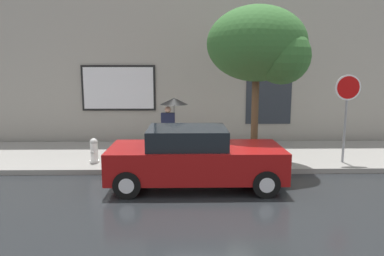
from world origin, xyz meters
TOP-DOWN VIEW (x-y plane):
  - ground_plane at (0.00, 0.00)m, footprint 60.00×60.00m
  - sidewalk at (0.00, 3.00)m, footprint 20.00×4.00m
  - building_facade at (-0.02, 5.50)m, footprint 20.00×0.67m
  - parked_car at (-0.49, 0.01)m, footprint 4.29×1.92m
  - fire_hydrant at (-3.47, 1.83)m, footprint 0.30×0.44m
  - pedestrian_with_umbrella at (-1.16, 3.12)m, footprint 0.93×0.93m
  - street_tree at (1.48, 1.67)m, footprint 2.88×2.45m
  - stop_sign at (4.06, 1.70)m, footprint 0.76×0.10m

SIDE VIEW (x-z plane):
  - ground_plane at x=0.00m, z-range 0.00..0.00m
  - sidewalk at x=0.00m, z-range 0.00..0.15m
  - fire_hydrant at x=-3.47m, z-range 0.14..0.88m
  - parked_car at x=-0.49m, z-range -0.01..1.49m
  - pedestrian_with_umbrella at x=-1.16m, z-range 0.68..2.53m
  - stop_sign at x=4.06m, z-range 0.69..3.33m
  - building_facade at x=-0.02m, z-range -0.01..6.99m
  - street_tree at x=1.48m, z-range 1.28..5.87m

